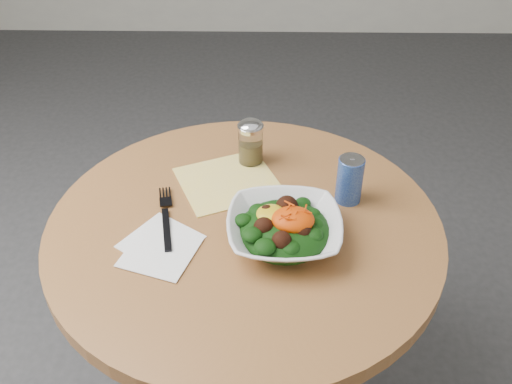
# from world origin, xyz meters

# --- Properties ---
(table) EXTENTS (0.90, 0.90, 0.75)m
(table) POSITION_xyz_m (0.00, 0.00, 0.55)
(table) COLOR black
(table) RESTS_ON ground
(cloth_napkin) EXTENTS (0.29, 0.28, 0.00)m
(cloth_napkin) POSITION_xyz_m (-0.05, 0.15, 0.75)
(cloth_napkin) COLOR yellow
(cloth_napkin) RESTS_ON table
(paper_napkins) EXTENTS (0.20, 0.22, 0.00)m
(paper_napkins) POSITION_xyz_m (-0.18, -0.09, 0.75)
(paper_napkins) COLOR white
(paper_napkins) RESTS_ON table
(salad_bowl) EXTENTS (0.25, 0.25, 0.09)m
(salad_bowl) POSITION_xyz_m (0.09, -0.06, 0.78)
(salad_bowl) COLOR white
(salad_bowl) RESTS_ON table
(fork) EXTENTS (0.06, 0.23, 0.00)m
(fork) POSITION_xyz_m (-0.18, 0.01, 0.76)
(fork) COLOR black
(fork) RESTS_ON table
(spice_shaker) EXTENTS (0.07, 0.07, 0.12)m
(spice_shaker) POSITION_xyz_m (0.01, 0.24, 0.81)
(spice_shaker) COLOR silver
(spice_shaker) RESTS_ON table
(beverage_can) EXTENTS (0.06, 0.06, 0.12)m
(beverage_can) POSITION_xyz_m (0.24, 0.09, 0.81)
(beverage_can) COLOR #0D2398
(beverage_can) RESTS_ON table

